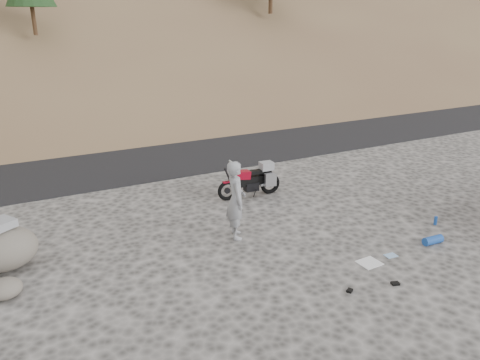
% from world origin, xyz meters
% --- Properties ---
extents(ground, '(140.00, 140.00, 0.00)m').
position_xyz_m(ground, '(0.00, 0.00, 0.00)').
color(ground, '#3B3937').
rests_on(ground, ground).
extents(road, '(120.00, 7.00, 0.05)m').
position_xyz_m(road, '(0.00, 9.00, 0.00)').
color(road, black).
rests_on(road, ground).
extents(motorcycle, '(1.99, 0.62, 1.18)m').
position_xyz_m(motorcycle, '(0.44, 3.03, 0.51)').
color(motorcycle, black).
rests_on(motorcycle, ground).
extents(man, '(0.63, 0.79, 1.90)m').
position_xyz_m(man, '(-1.16, 0.89, 0.00)').
color(man, gray).
rests_on(man, ground).
extents(boulder, '(1.73, 1.61, 1.09)m').
position_xyz_m(boulder, '(-6.16, 1.77, 0.48)').
color(boulder, '#59544D').
rests_on(boulder, ground).
extents(small_rock, '(0.70, 0.65, 0.38)m').
position_xyz_m(small_rock, '(-6.19, 0.57, 0.19)').
color(small_rock, '#59544D').
rests_on(small_rock, ground).
extents(gear_white_cloth, '(0.49, 0.44, 0.02)m').
position_xyz_m(gear_white_cloth, '(0.82, -1.57, 0.01)').
color(gear_white_cloth, white).
rests_on(gear_white_cloth, ground).
extents(gear_blue_mat, '(0.50, 0.22, 0.20)m').
position_xyz_m(gear_blue_mat, '(2.75, -1.55, 0.10)').
color(gear_blue_mat, '#1A469D').
rests_on(gear_blue_mat, ground).
extents(gear_bottle, '(0.10, 0.10, 0.22)m').
position_xyz_m(gear_bottle, '(3.65, -0.83, 0.11)').
color(gear_bottle, '#1A469D').
rests_on(gear_bottle, ground).
extents(gear_glove_a, '(0.18, 0.15, 0.04)m').
position_xyz_m(gear_glove_a, '(0.71, -2.45, 0.02)').
color(gear_glove_a, black).
rests_on(gear_glove_a, ground).
extents(gear_glove_b, '(0.16, 0.15, 0.04)m').
position_xyz_m(gear_glove_b, '(-0.26, -2.23, 0.02)').
color(gear_glove_b, black).
rests_on(gear_glove_b, ground).
extents(gear_blue_cloth, '(0.28, 0.21, 0.01)m').
position_xyz_m(gear_blue_cloth, '(1.47, -1.53, 0.01)').
color(gear_blue_cloth, '#8EB4DC').
rests_on(gear_blue_cloth, ground).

